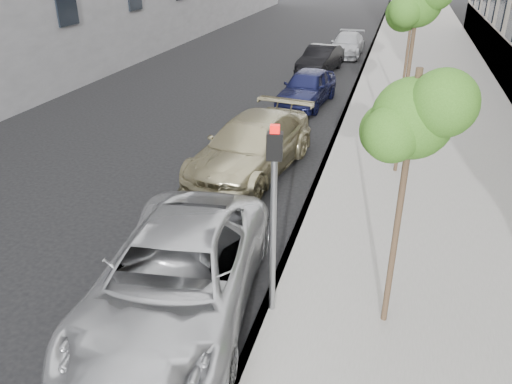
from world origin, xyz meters
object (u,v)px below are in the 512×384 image
at_px(sedan_blue, 307,87).
at_px(sedan_black, 321,59).
at_px(tree_near, 414,119).
at_px(suv, 251,146).
at_px(tree_mid, 419,3).
at_px(minivan, 177,277).
at_px(sedan_rear, 347,45).
at_px(signal_pole, 274,202).

xyz_separation_m(sedan_blue, sedan_black, (-0.40, 5.90, -0.05)).
bearing_deg(tree_near, suv, 125.40).
bearing_deg(tree_mid, minivan, -116.07).
bearing_deg(minivan, sedan_rear, 82.48).
xyz_separation_m(signal_pole, minivan, (-1.57, -0.41, -1.44)).
bearing_deg(sedan_blue, minivan, -82.61).
bearing_deg(sedan_black, tree_mid, -62.07).
bearing_deg(tree_mid, sedan_blue, 120.73).
bearing_deg(sedan_rear, sedan_blue, -90.72).
bearing_deg(sedan_black, signal_pole, -74.17).
height_order(minivan, suv, minivan).
distance_m(tree_near, signal_pole, 2.43).
height_order(suv, sedan_black, suv).
xyz_separation_m(signal_pole, sedan_black, (-2.21, 18.92, -1.57)).
bearing_deg(signal_pole, sedan_rear, 83.52).
distance_m(tree_near, minivan, 4.59).
xyz_separation_m(tree_mid, sedan_black, (-4.13, 12.18, -3.93)).
bearing_deg(signal_pole, tree_near, -2.57).
bearing_deg(minivan, signal_pole, 7.51).
xyz_separation_m(sedan_blue, sedan_rear, (0.40, 10.68, -0.07)).
distance_m(minivan, sedan_blue, 13.43).
bearing_deg(tree_near, sedan_black, 102.48).
bearing_deg(sedan_rear, minivan, -88.97).
height_order(tree_near, sedan_blue, tree_near).
bearing_deg(sedan_rear, sedan_black, -98.14).
height_order(tree_near, tree_mid, tree_mid).
relative_size(minivan, suv, 1.05).
bearing_deg(tree_mid, signal_pole, -105.94).
bearing_deg(minivan, tree_near, 3.52).
distance_m(tree_near, sedan_black, 19.37).
height_order(tree_mid, sedan_rear, tree_mid).
height_order(tree_near, minivan, tree_near).
bearing_deg(sedan_black, suv, -80.25).
xyz_separation_m(minivan, sedan_blue, (-0.23, 13.43, -0.07)).
relative_size(tree_near, tree_mid, 0.82).
bearing_deg(suv, sedan_blue, 97.33).
height_order(tree_near, suv, tree_near).
xyz_separation_m(tree_near, sedan_rear, (-3.33, 23.45, -3.04)).
bearing_deg(minivan, suv, 87.46).
distance_m(signal_pole, sedan_blue, 13.23).
bearing_deg(signal_pole, minivan, -175.24).
relative_size(signal_pole, sedan_black, 0.84).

